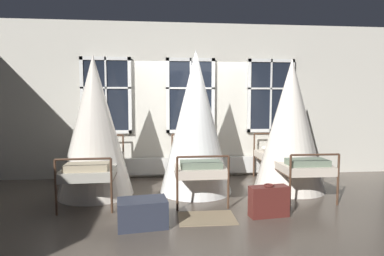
% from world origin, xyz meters
% --- Properties ---
extents(ground, '(21.98, 21.98, 0.00)m').
position_xyz_m(ground, '(0.00, 0.00, 0.00)').
color(ground, brown).
extents(back_wall_with_windows, '(9.23, 0.10, 3.31)m').
position_xyz_m(back_wall_with_windows, '(0.00, 1.16, 1.66)').
color(back_wall_with_windows, beige).
rests_on(back_wall_with_windows, ground).
extents(window_bank, '(4.60, 0.10, 2.50)m').
position_xyz_m(window_bank, '(0.00, 1.04, 1.05)').
color(window_bank, black).
rests_on(window_bank, ground).
extents(cot_first, '(1.30, 2.02, 2.46)m').
position_xyz_m(cot_first, '(-1.79, -0.11, 1.19)').
color(cot_first, '#4C3323').
rests_on(cot_first, ground).
extents(cot_second, '(1.30, 2.00, 2.57)m').
position_xyz_m(cot_second, '(-0.01, -0.08, 1.24)').
color(cot_second, '#4C3323').
rests_on(cot_second, ground).
extents(cot_third, '(1.30, 2.01, 2.44)m').
position_xyz_m(cot_third, '(1.76, -0.08, 1.18)').
color(cot_third, '#4C3323').
rests_on(cot_third, ground).
extents(rug_second, '(0.81, 0.57, 0.01)m').
position_xyz_m(rug_second, '(0.00, -1.44, 0.01)').
color(rug_second, '#8E7A5B').
rests_on(rug_second, ground).
extents(suitcase_dark, '(0.58, 0.27, 0.47)m').
position_xyz_m(suitcase_dark, '(0.89, -1.44, 0.22)').
color(suitcase_dark, '#5B231E').
rests_on(suitcase_dark, ground).
extents(travel_trunk, '(0.69, 0.49, 0.37)m').
position_xyz_m(travel_trunk, '(-0.89, -1.64, 0.18)').
color(travel_trunk, '#2D3342').
rests_on(travel_trunk, ground).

